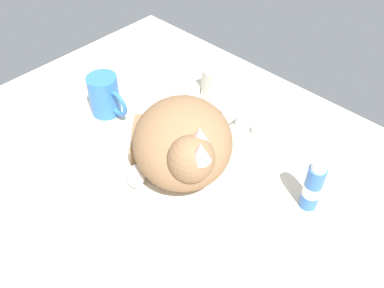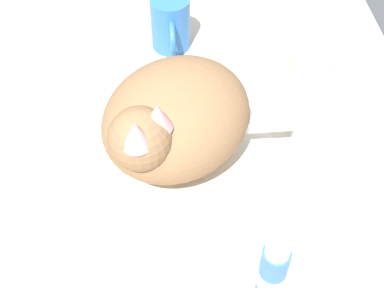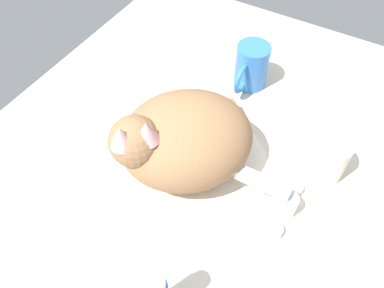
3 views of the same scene
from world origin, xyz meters
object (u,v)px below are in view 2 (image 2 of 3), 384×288
object	(u,v)px
coffee_mug	(171,24)
rinse_cup	(309,75)
soap_bar	(278,63)
toothpaste_bottle	(272,273)
cat	(172,119)
faucet	(295,132)

from	to	relation	value
coffee_mug	rinse_cup	distance (cm)	26.57
coffee_mug	soap_bar	xyz separation A→B (cm)	(9.01, 18.27, -2.68)
soap_bar	toothpaste_bottle	bearing A→B (deg)	-12.53
cat	soap_bar	xyz separation A→B (cm)	(-17.62, 19.59, -5.89)
soap_bar	cat	bearing A→B (deg)	-48.02
faucet	toothpaste_bottle	bearing A→B (deg)	-18.86
cat	coffee_mug	world-z (taller)	cat
rinse_cup	toothpaste_bottle	size ratio (longest dim) A/B	0.74
coffee_mug	soap_bar	size ratio (longest dim) A/B	1.86
faucet	soap_bar	bearing A→B (deg)	176.98
cat	soap_bar	size ratio (longest dim) A/B	5.09
soap_bar	toothpaste_bottle	xyz separation A→B (cm)	(41.38, -9.20, 3.29)
coffee_mug	toothpaste_bottle	world-z (taller)	toothpaste_bottle
faucet	toothpaste_bottle	world-z (taller)	toothpaste_bottle
faucet	rinse_cup	world-z (taller)	rinse_cup
cat	coffee_mug	bearing A→B (deg)	177.16
faucet	coffee_mug	size ratio (longest dim) A/B	1.06
cat	rinse_cup	bearing A→B (deg)	116.46
rinse_cup	toothpaste_bottle	bearing A→B (deg)	-19.91
coffee_mug	soap_bar	distance (cm)	20.54
faucet	coffee_mug	xyz separation A→B (cm)	(-26.10, -17.37, 2.04)
coffee_mug	toothpaste_bottle	distance (cm)	51.20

